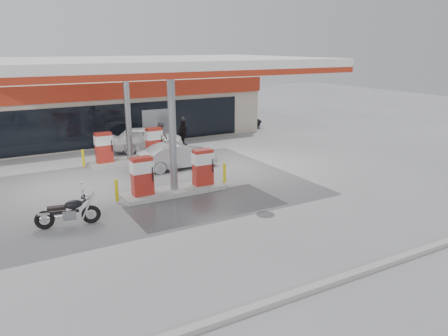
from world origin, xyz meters
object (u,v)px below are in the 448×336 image
object	(u,v)px
attendant	(161,138)
parked_car_right	(232,120)
biker_walking	(183,133)
pump_island_far	(130,149)
pump_island_near	(174,177)
sedan_white	(147,138)
hatchback_silver	(178,156)
parked_motorcycle	(69,212)

from	to	relation	value
attendant	parked_car_right	world-z (taller)	attendant
parked_car_right	biker_walking	bearing A→B (deg)	131.42
attendant	parked_car_right	size ratio (longest dim) A/B	0.40
parked_car_right	biker_walking	distance (m)	6.96
attendant	pump_island_far	bearing A→B (deg)	99.35
pump_island_near	parked_car_right	xyz separation A→B (m)	(10.00, 12.00, -0.06)
pump_island_near	parked_car_right	world-z (taller)	pump_island_near
sedan_white	parked_car_right	world-z (taller)	sedan_white
hatchback_silver	biker_walking	bearing A→B (deg)	-26.93
pump_island_far	hatchback_silver	size ratio (longest dim) A/B	1.27
attendant	hatchback_silver	bearing A→B (deg)	157.51
pump_island_near	pump_island_far	xyz separation A→B (m)	(0.00, 6.00, 0.00)
pump_island_far	biker_walking	xyz separation A→B (m)	(4.17, 2.20, 0.16)
parked_motorcycle	biker_walking	distance (m)	13.07
parked_car_right	biker_walking	world-z (taller)	biker_walking
pump_island_far	parked_motorcycle	xyz separation A→B (m)	(-4.63, -7.46, -0.20)
sedan_white	parked_car_right	size ratio (longest dim) A/B	0.93
pump_island_near	attendant	xyz separation A→B (m)	(2.22, 7.00, 0.22)
pump_island_near	attendant	world-z (taller)	attendant
hatchback_silver	attendant	bearing A→B (deg)	-6.93
biker_walking	pump_island_near	bearing A→B (deg)	-158.08
attendant	hatchback_silver	distance (m)	3.44
parked_motorcycle	biker_walking	size ratio (longest dim) A/B	1.27
attendant	sedan_white	bearing A→B (deg)	6.21
attendant	biker_walking	xyz separation A→B (m)	(1.95, 1.20, -0.06)
pump_island_far	parked_car_right	size ratio (longest dim) A/B	1.10
pump_island_near	biker_walking	world-z (taller)	pump_island_near
pump_island_far	parked_car_right	xyz separation A→B (m)	(10.00, 6.00, -0.06)
pump_island_near	pump_island_far	size ratio (longest dim) A/B	1.00
hatchback_silver	parked_car_right	bearing A→B (deg)	-43.77
pump_island_near	pump_island_far	bearing A→B (deg)	90.00
sedan_white	biker_walking	distance (m)	2.42
sedan_white	pump_island_near	bearing A→B (deg)	177.58
parked_motorcycle	sedan_white	size ratio (longest dim) A/B	0.51
parked_motorcycle	attendant	size ratio (longest dim) A/B	1.19
parked_motorcycle	hatchback_silver	world-z (taller)	hatchback_silver
parked_motorcycle	hatchback_silver	bearing A→B (deg)	48.16
sedan_white	pump_island_far	bearing A→B (deg)	151.07
pump_island_far	parked_motorcycle	bearing A→B (deg)	-121.79
pump_island_near	pump_island_far	distance (m)	6.00
parked_motorcycle	attendant	bearing A→B (deg)	60.82
pump_island_far	parked_motorcycle	size ratio (longest dim) A/B	2.31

